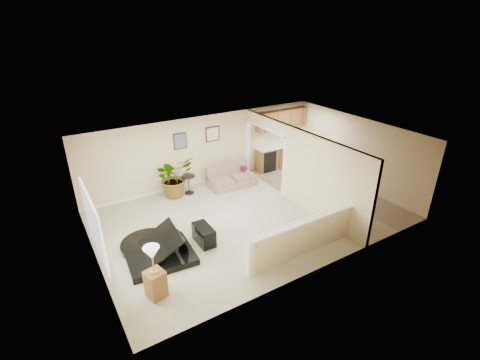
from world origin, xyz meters
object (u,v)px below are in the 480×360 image
loveseat (231,176)px  small_plant (243,174)px  accent_table (189,182)px  palm_plant (174,177)px  lamp_stand (155,276)px  piano_bench (204,235)px  piano (154,235)px

loveseat → small_plant: (0.61, 0.10, -0.10)m
accent_table → palm_plant: bearing=167.9°
accent_table → lamp_stand: size_ratio=0.52×
accent_table → palm_plant: palm_plant is taller
accent_table → palm_plant: (-0.47, 0.10, 0.26)m
piano_bench → accent_table: (0.87, 2.95, 0.17)m
piano_bench → small_plant: size_ratio=1.29×
palm_plant → lamp_stand: 4.83m
piano → loveseat: (3.75, 2.63, -0.29)m
small_plant → loveseat: bearing=-170.9°
piano → palm_plant: bearing=64.2°
piano_bench → palm_plant: (0.40, 3.05, 0.43)m
piano_bench → lamp_stand: size_ratio=0.59×
piano_bench → loveseat: size_ratio=0.46×
palm_plant → lamp_stand: (-2.18, -4.30, -0.14)m
accent_table → piano_bench: bearing=-106.5°
loveseat → accent_table: size_ratio=2.51×
palm_plant → lamp_stand: bearing=-116.9°
loveseat → palm_plant: bearing=174.2°
piano → loveseat: piano is taller
small_plant → piano: bearing=-147.9°
loveseat → lamp_stand: (-4.22, -4.01, 0.19)m
accent_table → lamp_stand: bearing=-122.2°
lamp_stand → piano_bench: bearing=35.3°
piano → small_plant: 5.16m
piano → palm_plant: (1.71, 2.92, 0.04)m
piano → accent_table: piano is taller
piano_bench → loveseat: bearing=48.4°
palm_plant → small_plant: (2.65, -0.20, -0.44)m
piano_bench → accent_table: bearing=73.5°
accent_table → loveseat: bearing=-7.0°
accent_table → lamp_stand: 4.97m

